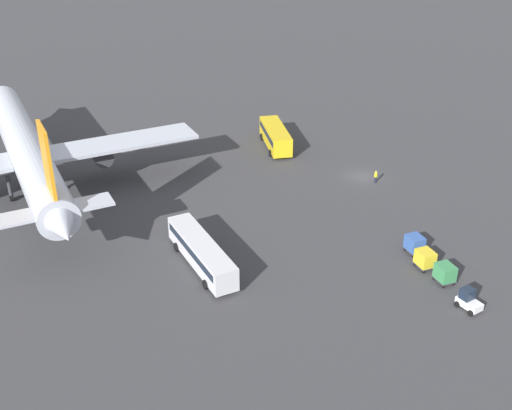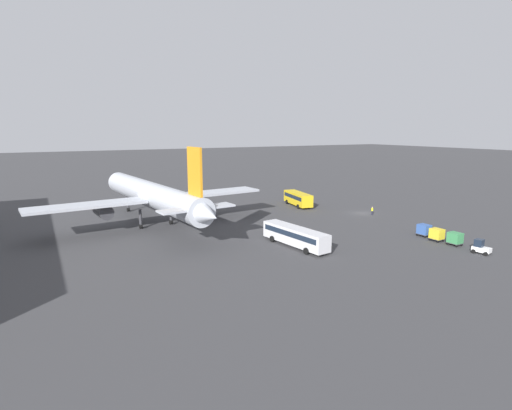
{
  "view_description": "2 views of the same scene",
  "coord_description": "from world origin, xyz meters",
  "px_view_note": "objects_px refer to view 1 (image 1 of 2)",
  "views": [
    {
      "loc": [
        -69.17,
        41.64,
        37.68
      ],
      "look_at": [
        -11.31,
        19.93,
        4.94
      ],
      "focal_mm": 45.0,
      "sensor_mm": 36.0,
      "label": 1
    },
    {
      "loc": [
        -62.99,
        61.0,
        17.96
      ],
      "look_at": [
        -1.48,
        27.19,
        4.58
      ],
      "focal_mm": 28.0,
      "sensor_mm": 36.0,
      "label": 2
    }
  ],
  "objects_px": {
    "cargo_cart_green": "(445,273)",
    "cargo_cart_blue": "(415,243)",
    "shuttle_bus_near": "(275,135)",
    "cargo_cart_yellow": "(425,258)",
    "worker_person": "(376,177)",
    "baggage_tug": "(469,300)",
    "shuttle_bus_far": "(201,251)",
    "airplane": "(27,151)"
  },
  "relations": [
    {
      "from": "baggage_tug",
      "to": "cargo_cart_yellow",
      "type": "bearing_deg",
      "value": -12.34
    },
    {
      "from": "cargo_cart_green",
      "to": "shuttle_bus_far",
      "type": "bearing_deg",
      "value": 62.36
    },
    {
      "from": "cargo_cart_green",
      "to": "cargo_cart_blue",
      "type": "bearing_deg",
      "value": -2.82
    },
    {
      "from": "cargo_cart_blue",
      "to": "airplane",
      "type": "bearing_deg",
      "value": 51.55
    },
    {
      "from": "shuttle_bus_far",
      "to": "baggage_tug",
      "type": "bearing_deg",
      "value": -133.17
    },
    {
      "from": "worker_person",
      "to": "cargo_cart_yellow",
      "type": "relative_size",
      "value": 0.84
    },
    {
      "from": "shuttle_bus_far",
      "to": "worker_person",
      "type": "xyz_separation_m",
      "value": [
        11.35,
        -27.53,
        -0.95
      ]
    },
    {
      "from": "cargo_cart_green",
      "to": "cargo_cart_blue",
      "type": "height_order",
      "value": "same"
    },
    {
      "from": "shuttle_bus_near",
      "to": "cargo_cart_yellow",
      "type": "height_order",
      "value": "shuttle_bus_near"
    },
    {
      "from": "worker_person",
      "to": "cargo_cart_green",
      "type": "xyz_separation_m",
      "value": [
        -23.0,
        5.27,
        0.32
      ]
    },
    {
      "from": "baggage_tug",
      "to": "cargo_cart_green",
      "type": "bearing_deg",
      "value": -17.32
    },
    {
      "from": "worker_person",
      "to": "cargo_cart_green",
      "type": "bearing_deg",
      "value": 167.09
    },
    {
      "from": "baggage_tug",
      "to": "cargo_cart_yellow",
      "type": "distance_m",
      "value": 7.44
    },
    {
      "from": "airplane",
      "to": "cargo_cart_yellow",
      "type": "distance_m",
      "value": 50.39
    },
    {
      "from": "baggage_tug",
      "to": "cargo_cart_blue",
      "type": "bearing_deg",
      "value": -15.85
    },
    {
      "from": "cargo_cart_green",
      "to": "airplane",
      "type": "bearing_deg",
      "value": 46.22
    },
    {
      "from": "airplane",
      "to": "cargo_cart_yellow",
      "type": "bearing_deg",
      "value": -137.52
    },
    {
      "from": "airplane",
      "to": "worker_person",
      "type": "relative_size",
      "value": 28.93
    },
    {
      "from": "baggage_tug",
      "to": "shuttle_bus_far",
      "type": "bearing_deg",
      "value": 41.67
    },
    {
      "from": "shuttle_bus_near",
      "to": "worker_person",
      "type": "relative_size",
      "value": 6.18
    },
    {
      "from": "shuttle_bus_near",
      "to": "cargo_cart_yellow",
      "type": "bearing_deg",
      "value": -166.62
    },
    {
      "from": "cargo_cart_yellow",
      "to": "cargo_cart_blue",
      "type": "xyz_separation_m",
      "value": [
        2.99,
        -0.66,
        0.0
      ]
    },
    {
      "from": "shuttle_bus_far",
      "to": "cargo_cart_green",
      "type": "distance_m",
      "value": 25.13
    },
    {
      "from": "shuttle_bus_far",
      "to": "baggage_tug",
      "type": "xyz_separation_m",
      "value": [
        -16.1,
        -21.84,
        -0.88
      ]
    },
    {
      "from": "cargo_cart_green",
      "to": "cargo_cart_yellow",
      "type": "relative_size",
      "value": 1.0
    },
    {
      "from": "cargo_cart_yellow",
      "to": "cargo_cart_blue",
      "type": "distance_m",
      "value": 3.07
    },
    {
      "from": "airplane",
      "to": "cargo_cart_blue",
      "type": "distance_m",
      "value": 48.98
    },
    {
      "from": "baggage_tug",
      "to": "cargo_cart_green",
      "type": "height_order",
      "value": "baggage_tug"
    },
    {
      "from": "airplane",
      "to": "cargo_cart_blue",
      "type": "xyz_separation_m",
      "value": [
        -30.32,
        -38.19,
        -4.59
      ]
    },
    {
      "from": "worker_person",
      "to": "cargo_cart_blue",
      "type": "xyz_separation_m",
      "value": [
        -17.02,
        4.98,
        0.32
      ]
    },
    {
      "from": "airplane",
      "to": "shuttle_bus_near",
      "type": "relative_size",
      "value": 4.68
    },
    {
      "from": "shuttle_bus_near",
      "to": "cargo_cart_blue",
      "type": "bearing_deg",
      "value": -165.15
    },
    {
      "from": "shuttle_bus_far",
      "to": "cargo_cart_blue",
      "type": "distance_m",
      "value": 23.26
    },
    {
      "from": "airplane",
      "to": "shuttle_bus_near",
      "type": "bearing_deg",
      "value": -91.34
    },
    {
      "from": "shuttle_bus_near",
      "to": "cargo_cart_yellow",
      "type": "distance_m",
      "value": 36.22
    },
    {
      "from": "shuttle_bus_near",
      "to": "airplane",
      "type": "bearing_deg",
      "value": 104.3
    },
    {
      "from": "shuttle_bus_far",
      "to": "cargo_cart_yellow",
      "type": "relative_size",
      "value": 6.41
    },
    {
      "from": "worker_person",
      "to": "cargo_cart_blue",
      "type": "height_order",
      "value": "cargo_cart_blue"
    },
    {
      "from": "baggage_tug",
      "to": "worker_person",
      "type": "distance_m",
      "value": 28.03
    },
    {
      "from": "shuttle_bus_near",
      "to": "shuttle_bus_far",
      "type": "distance_m",
      "value": 33.73
    },
    {
      "from": "shuttle_bus_near",
      "to": "cargo_cart_green",
      "type": "bearing_deg",
      "value": -166.36
    },
    {
      "from": "shuttle_bus_far",
      "to": "cargo_cart_green",
      "type": "height_order",
      "value": "shuttle_bus_far"
    }
  ]
}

